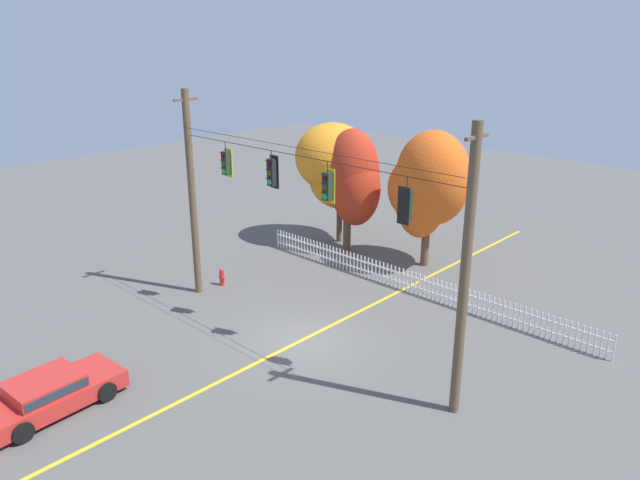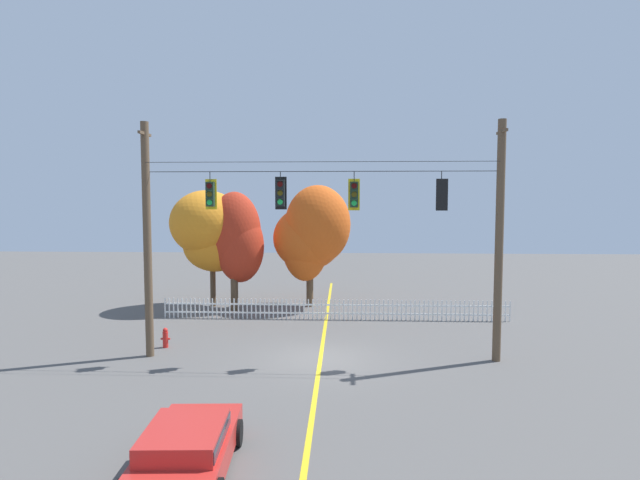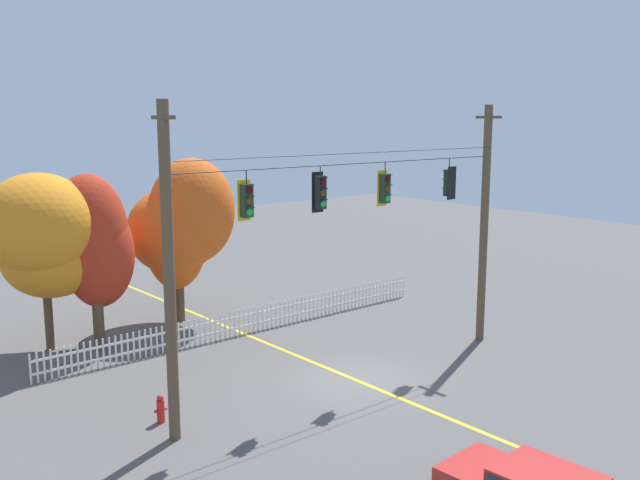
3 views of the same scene
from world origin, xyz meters
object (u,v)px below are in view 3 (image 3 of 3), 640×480
Objects in this scene: autumn_maple_near_fence at (42,236)px; traffic_signal_southbound_primary at (247,200)px; traffic_signal_westbound_side at (385,188)px; autumn_oak_far_east at (181,224)px; traffic_signal_northbound_primary at (320,192)px; traffic_signal_northbound_secondary at (449,183)px; fire_hydrant at (161,409)px; autumn_maple_mid at (93,244)px.

traffic_signal_southbound_primary is at bearing -75.31° from autumn_maple_near_fence.
autumn_oak_far_east is (-2.20, 9.47, -2.07)m from traffic_signal_westbound_side.
traffic_signal_northbound_primary and traffic_signal_northbound_secondary have the same top height.
autumn_maple_mid is at bearing 79.56° from fire_hydrant.
autumn_oak_far_east reaches higher than fire_hydrant.
traffic_signal_westbound_side is (5.39, 0.00, -0.02)m from traffic_signal_southbound_primary.
traffic_signal_northbound_secondary is 1.77× the size of fire_hydrant.
traffic_signal_southbound_primary is 5.39m from traffic_signal_westbound_side.
traffic_signal_northbound_secondary is at bearing -0.12° from traffic_signal_southbound_primary.
traffic_signal_southbound_primary reaches higher than autumn_oak_far_east.
traffic_signal_northbound_primary is 0.22× the size of autumn_maple_mid.
fire_hydrant is at bearing -123.24° from autumn_oak_far_east.
traffic_signal_northbound_primary is at bearing -93.28° from autumn_oak_far_east.
fire_hydrant is at bearing -100.44° from autumn_maple_mid.
autumn_maple_near_fence is 0.96× the size of autumn_oak_far_east.
traffic_signal_southbound_primary is at bearing 179.88° from traffic_signal_northbound_secondary.
autumn_maple_near_fence is at bearing 159.10° from autumn_maple_mid.
traffic_signal_northbound_primary is (2.65, 0.00, 0.04)m from traffic_signal_southbound_primary.
autumn_maple_mid is at bearing -170.49° from autumn_oak_far_east.
traffic_signal_westbound_side reaches higher than autumn_oak_far_east.
traffic_signal_northbound_secondary is at bearing -60.35° from autumn_oak_far_east.
traffic_signal_northbound_primary is at bearing -61.46° from autumn_maple_near_fence.
traffic_signal_northbound_secondary is at bearing -0.19° from traffic_signal_northbound_primary.
autumn_maple_near_fence is at bearing 129.86° from traffic_signal_westbound_side.
traffic_signal_westbound_side is 12.42m from autumn_maple_near_fence.
fire_hydrant is (-10.85, 1.18, -5.81)m from traffic_signal_northbound_secondary.
autumn_maple_near_fence is (-7.86, 9.42, -1.94)m from traffic_signal_westbound_side.
autumn_maple_near_fence is (-5.12, 9.41, -2.00)m from traffic_signal_northbound_primary.
autumn_maple_mid reaches higher than fire_hydrant.
autumn_maple_near_fence reaches higher than fire_hydrant.
traffic_signal_northbound_secondary is 14.67m from autumn_maple_near_fence.
traffic_signal_northbound_secondary is (3.21, -0.02, -0.01)m from traffic_signal_westbound_side.
traffic_signal_northbound_secondary is at bearing -40.45° from autumn_maple_near_fence.
autumn_oak_far_east is at bearing 71.36° from traffic_signal_southbound_primary.
autumn_oak_far_east is at bearing 56.76° from fire_hydrant.
traffic_signal_westbound_side is at bearing -76.94° from autumn_oak_far_east.
fire_hydrant is at bearing 166.69° from traffic_signal_northbound_primary.
traffic_signal_northbound_primary is at bearing 179.81° from traffic_signal_northbound_secondary.
traffic_signal_southbound_primary reaches higher than autumn_maple_near_fence.
autumn_oak_far_east is 8.40× the size of fire_hydrant.
traffic_signal_northbound_secondary is (8.60, -0.02, -0.02)m from traffic_signal_southbound_primary.
autumn_maple_near_fence is at bearing 104.69° from traffic_signal_southbound_primary.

